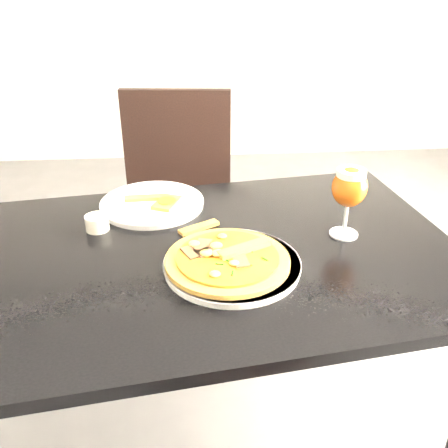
{
  "coord_description": "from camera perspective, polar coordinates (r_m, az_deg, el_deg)",
  "views": [
    {
      "loc": [
        -0.2,
        -0.73,
        1.39
      ],
      "look_at": [
        -0.12,
        0.31,
        0.83
      ],
      "focal_mm": 40.0,
      "sensor_mm": 36.0,
      "label": 1
    }
  ],
  "objects": [
    {
      "name": "plate_second",
      "position": [
        1.46,
        -8.2,
        2.31
      ],
      "size": [
        0.32,
        0.32,
        0.02
      ],
      "primitive_type": "cylinder",
      "rotation": [
        0.0,
        0.0,
        0.1
      ],
      "color": "white",
      "rests_on": "dining_table"
    },
    {
      "name": "plate_main",
      "position": [
        1.16,
        0.93,
        -4.68
      ],
      "size": [
        0.32,
        0.32,
        0.02
      ],
      "primitive_type": "cylinder",
      "rotation": [
        0.0,
        0.0,
        -0.02
      ],
      "color": "white",
      "rests_on": "dining_table"
    },
    {
      "name": "dining_table",
      "position": [
        1.28,
        -0.73,
        -6.43
      ],
      "size": [
        1.29,
        0.95,
        0.75
      ],
      "rotation": [
        0.0,
        0.0,
        0.13
      ],
      "color": "black",
      "rests_on": "ground"
    },
    {
      "name": "chair_far",
      "position": [
        1.95,
        -5.47,
        1.84
      ],
      "size": [
        0.48,
        0.48,
        0.95
      ],
      "rotation": [
        0.0,
        0.0,
        -0.1
      ],
      "color": "black",
      "rests_on": "ground"
    },
    {
      "name": "crust_scraps",
      "position": [
        1.44,
        -7.4,
        2.64
      ],
      "size": [
        0.17,
        0.11,
        0.01
      ],
      "rotation": [
        0.0,
        0.0,
        0.47
      ],
      "color": "brown",
      "rests_on": "plate_second"
    },
    {
      "name": "pizza",
      "position": [
        1.15,
        0.44,
        -4.02
      ],
      "size": [
        0.29,
        0.29,
        0.03
      ],
      "rotation": [
        0.0,
        0.0,
        0.15
      ],
      "color": "brown",
      "rests_on": "plate_main"
    },
    {
      "name": "sauce_cup",
      "position": [
        1.35,
        -14.31,
        0.21
      ],
      "size": [
        0.06,
        0.06,
        0.04
      ],
      "color": "beige",
      "rests_on": "dining_table"
    },
    {
      "name": "beer_glass",
      "position": [
        1.28,
        14.15,
        4.04
      ],
      "size": [
        0.09,
        0.09,
        0.19
      ],
      "color": "silver",
      "rests_on": "dining_table"
    },
    {
      "name": "loose_crust",
      "position": [
        1.33,
        -2.88,
        -0.38
      ],
      "size": [
        0.11,
        0.08,
        0.01
      ],
      "primitive_type": "cube",
      "rotation": [
        0.0,
        0.0,
        0.52
      ],
      "color": "brown",
      "rests_on": "dining_table"
    }
  ]
}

